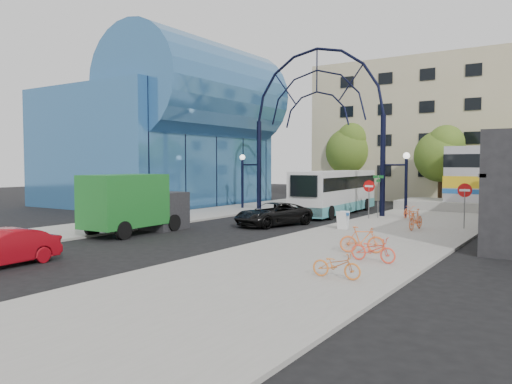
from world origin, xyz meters
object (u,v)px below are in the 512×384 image
Objects in this scene: sandwich_board at (343,218)px; red_sedan at (1,248)px; tree_north_a at (442,153)px; green_truck at (136,204)px; do_not_enter_sign at (465,195)px; street_name_sign at (378,187)px; bike_near_b at (416,219)px; bike_far_c at (336,265)px; bike_near_a at (408,212)px; stop_sign at (369,190)px; black_suv at (273,214)px; tree_north_b at (351,149)px; city_bus at (336,191)px; gateway_arch at (317,97)px; bike_far_b at (362,240)px; bike_far_a at (373,249)px.

sandwich_board is 16.57m from red_sedan.
green_truck is (-9.35, -26.58, -3.05)m from tree_north_a.
do_not_enter_sign reaches higher than sandwich_board.
tree_north_a is at bearing 86.04° from street_name_sign.
bike_near_b is 12.95m from bike_far_c.
green_truck is 17.06m from bike_near_a.
street_name_sign is 13.59m from tree_north_a.
stop_sign is at bearing 162.12° from do_not_enter_sign.
tree_north_a reaches higher than stop_sign.
street_name_sign is 2.83× the size of sandwich_board.
bike_near_b reaches higher than sandwich_board.
tree_north_b is at bearing 118.13° from black_suv.
do_not_enter_sign is 0.21× the size of city_bus.
stop_sign is 1.01× the size of do_not_enter_sign.
sandwich_board is (5.60, -8.02, -7.81)m from gateway_arch.
gateway_arch reaches higher than bike_near_b.
city_bus is 2.35× the size of black_suv.
green_truck is 9.03m from red_sedan.
gateway_arch is 22.87m from bike_far_c.
sandwich_board is 7.17m from bike_far_b.
tree_north_b reaches higher than street_name_sign.
street_name_sign is 1.51× the size of bike_near_b.
bike_far_c is (4.89, -17.50, -1.60)m from street_name_sign.
city_bus is at bearing 143.55° from bike_near_b.
bike_far_a is (10.12, -15.77, -7.98)m from gateway_arch.
tree_north_b is 4.55× the size of bike_far_b.
red_sedan is 19.86m from bike_near_b.
city_bus is at bearing 72.19° from green_truck.
black_suv is at bearing -122.30° from street_name_sign.
tree_north_a is at bearing 60.67° from bike_near_a.
do_not_enter_sign is 1.57× the size of bike_far_c.
tree_north_a is 18.57m from bike_near_b.
city_bus is at bearing 106.03° from black_suv.
street_name_sign is at bearing 56.36° from stop_sign.
street_name_sign is at bearing 73.54° from red_sedan.
stop_sign is 1.45× the size of bike_far_a.
city_bus reaches higher than bike_near_b.
red_sedan is 13.42m from bike_far_b.
do_not_enter_sign is at bearing 37.82° from black_suv.
tree_north_a is 1.74× the size of red_sedan.
gateway_arch is at bearing 137.51° from bike_near_a.
stop_sign is 17.76m from bike_far_c.
bike_near_b is at bearing -50.97° from street_name_sign.
tree_north_b reaches higher than bike_far_a.
bike_near_a is 5.22m from bike_near_b.
gateway_arch reaches higher than black_suv.
green_truck is (-8.03, -12.65, -0.44)m from stop_sign.
bike_far_b is (2.99, -26.19, -3.96)m from tree_north_a.
sandwich_board is 7.08m from bike_near_a.
bike_near_a reaches higher than bike_far_c.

